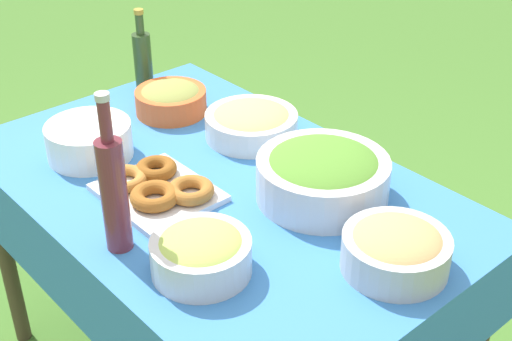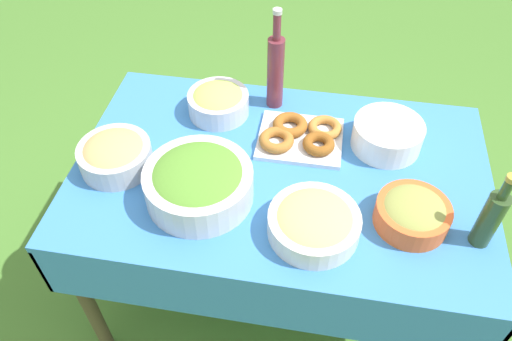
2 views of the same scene
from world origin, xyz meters
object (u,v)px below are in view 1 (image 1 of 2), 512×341
fruit_bowl (201,252)px  olive_bowl (171,99)px  salad_bowl (323,174)px  plate_stack (89,140)px  donut_platter (158,188)px  pasta_bowl (251,122)px  olive_oil_bottle (143,59)px  bread_bowl (396,249)px  wine_bottle (114,190)px

fruit_bowl → olive_bowl: fruit_bowl is taller
salad_bowl → plate_stack: (-0.57, -0.33, -0.02)m
plate_stack → donut_platter: bearing=4.8°
pasta_bowl → fruit_bowl: (0.39, -0.48, 0.01)m
olive_oil_bottle → olive_bowl: 0.20m
bread_bowl → olive_oil_bottle: bearing=174.4°
donut_platter → fruit_bowl: size_ratio=1.35×
olive_bowl → pasta_bowl: bearing=16.4°
olive_oil_bottle → olive_bowl: size_ratio=1.25×
pasta_bowl → bread_bowl: 0.68m
wine_bottle → bread_bowl: (0.46, 0.41, -0.10)m
fruit_bowl → pasta_bowl: bearing=128.8°
wine_bottle → pasta_bowl: bearing=109.0°
donut_platter → fruit_bowl: 0.33m
pasta_bowl → fruit_bowl: fruit_bowl is taller
donut_platter → olive_bowl: size_ratio=1.37×
donut_platter → wine_bottle: size_ratio=0.78×
pasta_bowl → olive_bowl: bearing=-163.6°
salad_bowl → olive_oil_bottle: 0.83m
plate_stack → fruit_bowl: fruit_bowl is taller
wine_bottle → olive_oil_bottle: bearing=142.2°
plate_stack → wine_bottle: 0.45m
plate_stack → wine_bottle: size_ratio=0.61×
bread_bowl → donut_platter: bearing=-159.1°
pasta_bowl → plate_stack: size_ratio=1.14×
wine_bottle → olive_bowl: bearing=134.4°
salad_bowl → olive_bowl: 0.64m
salad_bowl → plate_stack: 0.66m
pasta_bowl → wine_bottle: bearing=-71.0°
olive_oil_bottle → pasta_bowl: bearing=6.0°
donut_platter → bread_bowl: bread_bowl is taller
fruit_bowl → olive_bowl: 0.78m
donut_platter → olive_oil_bottle: size_ratio=1.09×
pasta_bowl → bread_bowl: bread_bowl is taller
pasta_bowl → olive_bowl: (-0.28, -0.08, 0.00)m
donut_platter → olive_bowl: bearing=140.1°
pasta_bowl → bread_bowl: bearing=-13.8°
pasta_bowl → donut_platter: bearing=-78.4°
salad_bowl → donut_platter: size_ratio=1.12×
donut_platter → bread_bowl: bearing=20.9°
plate_stack → fruit_bowl: (0.60, -0.08, 0.00)m
fruit_bowl → salad_bowl: bearing=94.3°
wine_bottle → fruit_bowl: wine_bottle is taller
salad_bowl → pasta_bowl: salad_bowl is taller
donut_platter → fruit_bowl: (0.31, -0.10, 0.03)m
donut_platter → olive_bowl: (-0.36, 0.30, 0.02)m
wine_bottle → fruit_bowl: (0.19, 0.08, -0.10)m
plate_stack → bread_bowl: (0.87, 0.24, 0.00)m
pasta_bowl → donut_platter: (0.08, -0.38, -0.02)m
fruit_bowl → olive_bowl: bearing=149.1°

